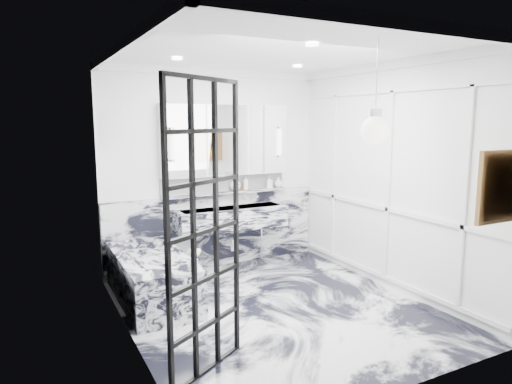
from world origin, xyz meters
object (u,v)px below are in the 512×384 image
bathtub (152,278)px  mirror_cabinet (226,140)px  trough_sink (232,218)px  crittall_door (205,231)px

bathtub → mirror_cabinet: bearing=32.1°
trough_sink → bathtub: 1.55m
trough_sink → crittall_door: bearing=-118.8°
crittall_door → mirror_cabinet: size_ratio=1.27×
crittall_door → mirror_cabinet: 2.93m
bathtub → trough_sink: bearing=26.5°
trough_sink → bathtub: (-1.33, -0.66, -0.45)m
crittall_door → bathtub: crittall_door is taller
mirror_cabinet → trough_sink: bearing=-90.0°
crittall_door → mirror_cabinet: bearing=32.4°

